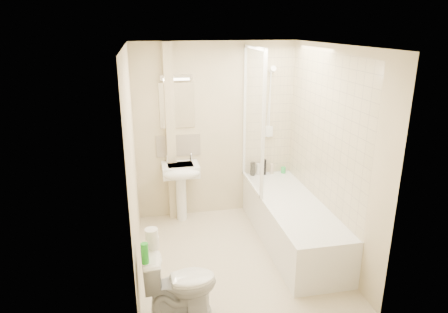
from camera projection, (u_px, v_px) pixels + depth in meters
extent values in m
plane|color=beige|center=(236.00, 257.00, 4.69)|extent=(2.50, 2.50, 0.00)
cube|color=beige|center=(216.00, 131.00, 5.48)|extent=(2.20, 0.02, 2.40)
cube|color=beige|center=(133.00, 167.00, 4.11)|extent=(0.02, 2.50, 2.40)
cube|color=beige|center=(331.00, 154.00, 4.52)|extent=(0.02, 2.50, 2.40)
cube|color=white|center=(238.00, 45.00, 3.94)|extent=(2.20, 2.50, 0.02)
cube|color=beige|center=(269.00, 113.00, 5.54)|extent=(0.70, 0.01, 1.75)
cube|color=beige|center=(324.00, 130.00, 4.63)|extent=(0.01, 2.10, 1.75)
cube|color=beige|center=(171.00, 135.00, 5.30)|extent=(0.12, 0.12, 2.40)
cube|color=beige|center=(178.00, 146.00, 5.42)|extent=(0.60, 0.02, 0.30)
cube|color=white|center=(177.00, 106.00, 5.25)|extent=(0.46, 0.01, 0.60)
cube|color=silver|center=(176.00, 77.00, 5.11)|extent=(0.42, 0.07, 0.07)
cube|color=white|center=(291.00, 222.00, 4.93)|extent=(0.70, 2.10, 0.55)
cube|color=white|center=(292.00, 206.00, 4.86)|extent=(0.56, 1.96, 0.05)
cube|color=white|center=(253.00, 119.00, 5.05)|extent=(0.01, 0.90, 1.80)
cube|color=white|center=(245.00, 113.00, 5.45)|extent=(0.04, 0.04, 1.80)
cube|color=white|center=(263.00, 128.00, 4.64)|extent=(0.04, 0.04, 1.80)
cube|color=white|center=(255.00, 48.00, 4.78)|extent=(0.04, 0.90, 0.04)
cube|color=white|center=(252.00, 184.00, 5.33)|extent=(0.04, 0.90, 0.03)
cylinder|color=white|center=(270.00, 105.00, 5.47)|extent=(0.02, 0.02, 0.90)
cylinder|color=white|center=(269.00, 136.00, 5.62)|extent=(0.05, 0.05, 0.02)
cylinder|color=white|center=(271.00, 71.00, 5.33)|extent=(0.05, 0.05, 0.02)
cylinder|color=white|center=(273.00, 69.00, 5.26)|extent=(0.08, 0.11, 0.11)
cube|color=white|center=(269.00, 131.00, 5.59)|extent=(0.10, 0.05, 0.14)
cylinder|color=white|center=(269.00, 101.00, 5.43)|extent=(0.01, 0.13, 0.84)
cylinder|color=white|center=(181.00, 198.00, 5.49)|extent=(0.14, 0.14, 0.65)
cube|color=white|center=(180.00, 170.00, 5.33)|extent=(0.49, 0.37, 0.15)
ellipsoid|color=white|center=(182.00, 174.00, 5.18)|extent=(0.49, 0.21, 0.15)
cube|color=silver|center=(180.00, 166.00, 5.32)|extent=(0.34, 0.24, 0.04)
cylinder|color=white|center=(168.00, 159.00, 5.37)|extent=(0.03, 0.03, 0.10)
cylinder|color=white|center=(191.00, 158.00, 5.43)|extent=(0.03, 0.03, 0.10)
sphere|color=white|center=(167.00, 156.00, 5.35)|extent=(0.04, 0.04, 0.04)
sphere|color=white|center=(191.00, 154.00, 5.41)|extent=(0.04, 0.04, 0.04)
cylinder|color=black|center=(253.00, 169.00, 5.66)|extent=(0.07, 0.07, 0.19)
cylinder|color=silver|center=(258.00, 169.00, 5.68)|extent=(0.06, 0.06, 0.17)
cylinder|color=black|center=(264.00, 167.00, 5.69)|extent=(0.07, 0.07, 0.22)
cylinder|color=navy|center=(264.00, 170.00, 5.70)|extent=(0.06, 0.06, 0.14)
cylinder|color=beige|center=(272.00, 169.00, 5.72)|extent=(0.05, 0.05, 0.15)
cylinder|color=#33C755|center=(283.00, 170.00, 5.77)|extent=(0.07, 0.07, 0.09)
imported|color=white|center=(180.00, 283.00, 3.66)|extent=(0.45, 0.71, 0.68)
cylinder|color=white|center=(153.00, 242.00, 3.59)|extent=(0.11, 0.11, 0.11)
cylinder|color=white|center=(151.00, 234.00, 3.52)|extent=(0.12, 0.12, 0.09)
cylinder|color=green|center=(145.00, 253.00, 3.34)|extent=(0.06, 0.06, 0.19)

